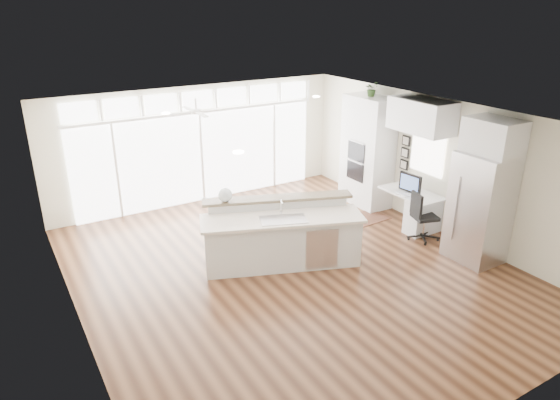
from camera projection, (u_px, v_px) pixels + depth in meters
floor at (291, 270)px, 8.83m from camera, size 7.00×8.00×0.02m
ceiling at (293, 119)px, 7.82m from camera, size 7.00×8.00×0.02m
wall_back at (199, 144)px, 11.51m from camera, size 7.00×0.04×2.70m
wall_front at (499, 321)px, 5.14m from camera, size 7.00×0.04×2.70m
wall_left at (70, 249)px, 6.64m from camera, size 0.04×8.00×2.70m
wall_right at (439, 166)px, 10.00m from camera, size 0.04×8.00×2.70m
glass_wall at (201, 158)px, 11.57m from camera, size 5.80×0.06×2.08m
transom_row at (198, 100)px, 11.08m from camera, size 5.90×0.06×0.40m
desk_window at (428, 153)px, 10.15m from camera, size 0.04×0.85×0.85m
ceiling_fan at (196, 106)px, 9.89m from camera, size 1.16×1.16×0.32m
recessed_lights at (286, 118)px, 7.99m from camera, size 3.40×3.00×0.02m
oven_cabinet at (367, 152)px, 11.31m from camera, size 0.64×1.20×2.50m
desk_nook at (410, 209)px, 10.42m from camera, size 0.72×1.30×0.76m
upper_cabinets at (422, 116)px, 9.71m from camera, size 0.64×1.30×0.64m
refrigerator at (480, 208)px, 8.87m from camera, size 0.76×0.90×2.00m
fridge_cabinet at (494, 136)px, 8.42m from camera, size 0.64×0.90×0.60m
framed_photos at (405, 153)px, 10.70m from camera, size 0.06×0.22×0.80m
kitchen_island at (282, 236)px, 8.81m from camera, size 3.03×2.02×1.13m
rug at (366, 218)px, 10.93m from camera, size 0.94×0.70×0.01m
office_chair at (425, 216)px, 9.80m from camera, size 0.63×0.60×0.98m
fishbowl at (225, 195)px, 8.77m from camera, size 0.33×0.33×0.26m
monitor at (410, 183)px, 10.16m from camera, size 0.15×0.53×0.44m
keyboard at (403, 194)px, 10.16m from camera, size 0.15×0.32×0.02m
potted_plant at (372, 90)px, 10.80m from camera, size 0.32×0.35×0.25m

